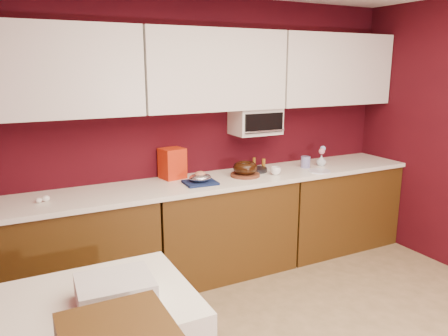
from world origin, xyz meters
TOP-DOWN VIEW (x-y plane):
  - wall_back at (0.00, 2.25)m, footprint 4.00×0.02m
  - base_cabinet_left at (-1.33, 1.94)m, footprint 1.31×0.58m
  - base_cabinet_center at (0.00, 1.94)m, footprint 1.31×0.58m
  - base_cabinet_right at (1.33, 1.94)m, footprint 1.31×0.58m
  - countertop at (0.00, 1.94)m, footprint 4.00×0.62m
  - upper_cabinet_left at (-1.33, 2.08)m, footprint 1.31×0.33m
  - upper_cabinet_center at (0.00, 2.08)m, footprint 1.31×0.33m
  - upper_cabinet_right at (1.33, 2.08)m, footprint 1.31×0.33m
  - toaster_oven at (0.45, 2.10)m, footprint 0.45×0.30m
  - toaster_oven_door at (0.45, 1.94)m, footprint 0.40×0.02m
  - toaster_oven_handle at (0.45, 1.93)m, footprint 0.42×0.02m
  - cake_base at (0.23, 1.91)m, footprint 0.36×0.36m
  - bundt_cake at (0.23, 1.91)m, footprint 0.29×0.29m
  - navy_towel at (-0.24, 1.86)m, footprint 0.28×0.24m
  - foil_ham_nest at (-0.24, 1.86)m, footprint 0.24×0.22m
  - roasted_ham at (-0.24, 1.86)m, footprint 0.12×0.11m
  - pandoro_box at (-0.38, 2.15)m, footprint 0.23×0.22m
  - dark_pan at (0.42, 2.02)m, footprint 0.23×0.23m
  - coffee_mug at (0.51, 1.83)m, footprint 0.11×0.11m
  - blue_jar at (0.95, 1.95)m, footprint 0.12×0.12m
  - flower_vase at (1.14, 1.94)m, footprint 0.10×0.10m
  - flower_pink at (1.14, 1.94)m, footprint 0.06×0.06m
  - flower_blue at (1.17, 1.96)m, footprint 0.06×0.06m
  - china_plate at (0.95, 1.73)m, footprint 0.24×0.24m
  - amber_bottle at (0.53, 2.07)m, footprint 0.05×0.05m
  - egg_left at (-1.52, 1.92)m, footprint 0.05×0.04m
  - egg_right at (-1.47, 1.93)m, footprint 0.07×0.06m
  - newspaper_stack at (-1.30, 0.52)m, footprint 0.38×0.32m
  - amber_bottle_tall at (0.48, 2.16)m, footprint 0.04×0.04m

SIDE VIEW (x-z plane):
  - base_cabinet_left at x=-1.33m, z-range 0.00..0.86m
  - base_cabinet_center at x=0.00m, z-range 0.00..0.86m
  - base_cabinet_right at x=1.33m, z-range 0.00..0.86m
  - newspaper_stack at x=-1.30m, z-range 0.75..0.88m
  - countertop at x=0.00m, z-range 0.86..0.90m
  - china_plate at x=0.95m, z-range 0.90..0.91m
  - navy_towel at x=-0.24m, z-range 0.90..0.92m
  - cake_base at x=0.23m, z-range 0.90..0.93m
  - dark_pan at x=0.42m, z-range 0.90..0.94m
  - egg_left at x=-1.52m, z-range 0.90..0.94m
  - egg_right at x=-1.47m, z-range 0.90..0.95m
  - coffee_mug at x=0.51m, z-range 0.90..0.99m
  - amber_bottle at x=0.53m, z-range 0.90..1.00m
  - amber_bottle_tall at x=0.48m, z-range 0.90..1.01m
  - foil_ham_nest at x=-0.24m, z-range 0.92..0.99m
  - blue_jar at x=0.95m, z-range 0.90..1.01m
  - flower_vase at x=1.14m, z-range 0.90..1.02m
  - bundt_cake at x=0.23m, z-range 0.93..1.03m
  - roasted_ham at x=-0.24m, z-range 0.95..1.01m
  - pandoro_box at x=-0.38m, z-range 0.90..1.17m
  - flower_pink at x=1.14m, z-range 1.02..1.08m
  - flower_blue at x=1.17m, z-range 1.04..1.10m
  - wall_back at x=0.00m, z-range 0.00..2.50m
  - toaster_oven_handle at x=0.45m, z-range 1.29..1.31m
  - toaster_oven at x=0.45m, z-range 1.25..1.50m
  - toaster_oven_door at x=0.45m, z-range 1.28..1.47m
  - upper_cabinet_left at x=-1.33m, z-range 1.50..2.20m
  - upper_cabinet_center at x=0.00m, z-range 1.50..2.20m
  - upper_cabinet_right at x=1.33m, z-range 1.50..2.20m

